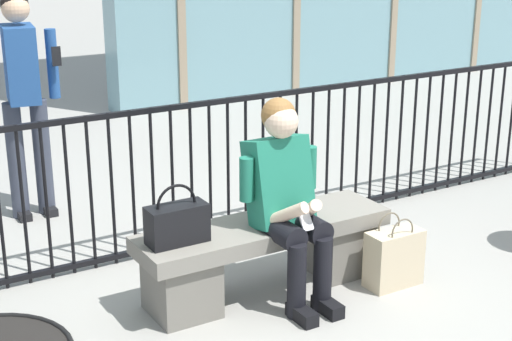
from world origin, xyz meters
TOP-DOWN VIEW (x-y plane):
  - ground_plane at (0.00, 0.00)m, footprint 60.00×60.00m
  - stone_bench at (0.00, 0.00)m, footprint 1.60×0.44m
  - seated_person_with_phone at (0.07, -0.13)m, footprint 0.52×0.66m
  - handbag_on_bench at (-0.58, -0.01)m, footprint 0.34×0.16m
  - shopping_bag at (0.73, -0.35)m, footprint 0.36×0.18m
  - bystander_at_railing at (-0.86, 2.03)m, footprint 0.55×0.41m
  - plaza_railing at (0.00, 0.84)m, footprint 7.03×0.04m

SIDE VIEW (x-z plane):
  - ground_plane at x=0.00m, z-range 0.00..0.00m
  - shopping_bag at x=0.73m, z-range -0.05..0.42m
  - stone_bench at x=0.00m, z-range 0.05..0.50m
  - plaza_railing at x=0.00m, z-range 0.01..1.04m
  - handbag_on_bench at x=-0.58m, z-range 0.40..0.74m
  - seated_person_with_phone at x=0.07m, z-range 0.04..1.26m
  - bystander_at_railing at x=-0.86m, z-range 0.15..1.86m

